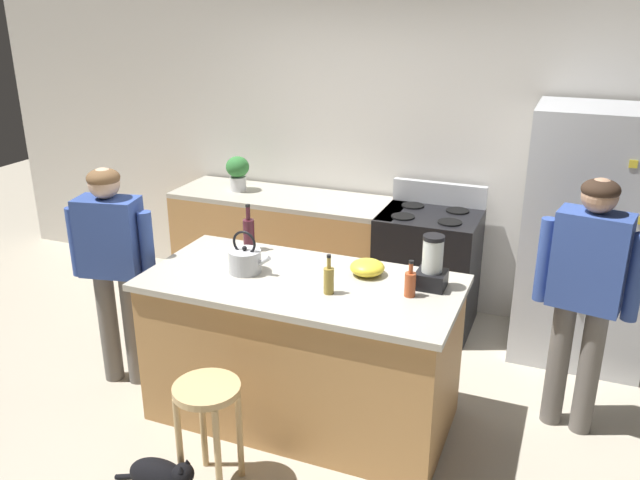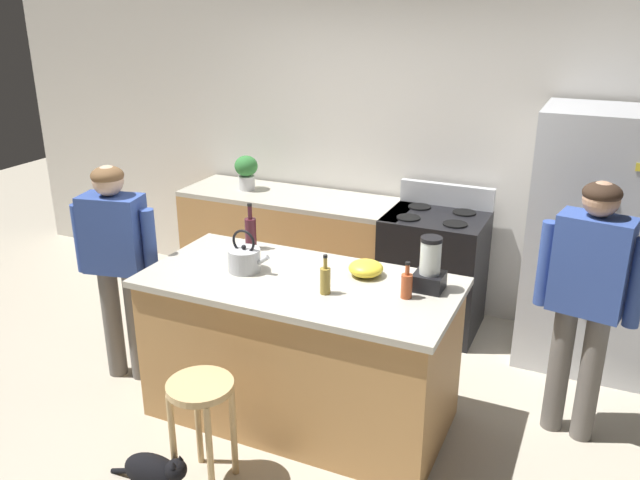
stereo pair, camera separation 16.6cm
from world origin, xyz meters
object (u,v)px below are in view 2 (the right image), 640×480
at_px(refrigerator, 596,242).
at_px(bottle_wine, 251,232).
at_px(stove_range, 433,271).
at_px(tea_kettle, 245,259).
at_px(kitchen_island, 300,349).
at_px(bottle_cooking_sauce, 407,285).
at_px(mixing_bowl, 366,268).
at_px(person_by_sink_right, 587,289).
at_px(blender_appliance, 430,268).
at_px(bar_stool, 201,405).
at_px(potted_plant, 246,170).
at_px(cat, 155,472).
at_px(person_by_island_left, 116,254).
at_px(bottle_vinegar, 325,280).

xyz_separation_m(refrigerator, bottle_wine, (-2.11, -1.17, 0.14)).
xyz_separation_m(stove_range, tea_kettle, (-0.80, -1.54, 0.54)).
relative_size(kitchen_island, bottle_cooking_sauce, 8.78).
bearing_deg(bottle_cooking_sauce, mixing_bowl, 148.26).
xyz_separation_m(kitchen_island, bottle_cooking_sauce, (0.66, 0.02, 0.55)).
bearing_deg(person_by_sink_right, bottle_cooking_sauce, -151.72).
bearing_deg(person_by_sink_right, blender_appliance, -158.14).
bearing_deg(bar_stool, kitchen_island, 75.07).
distance_m(blender_appliance, mixing_bowl, 0.41).
bearing_deg(refrigerator, person_by_sink_right, -90.33).
bearing_deg(bottle_cooking_sauce, stove_range, 98.51).
xyz_separation_m(person_by_sink_right, potted_plant, (-2.85, 1.03, 0.15)).
bearing_deg(person_by_sink_right, bar_stool, -144.02).
xyz_separation_m(refrigerator, mixing_bowl, (-1.25, -1.28, 0.07)).
distance_m(kitchen_island, person_by_sink_right, 1.74).
height_order(blender_appliance, bottle_cooking_sauce, blender_appliance).
bearing_deg(bar_stool, potted_plant, 114.57).
bearing_deg(cat, refrigerator, 50.59).
bearing_deg(refrigerator, bar_stool, -128.23).
bearing_deg(kitchen_island, mixing_bowl, 32.87).
bearing_deg(person_by_sink_right, stove_range, 138.83).
height_order(person_by_sink_right, bar_stool, person_by_sink_right).
xyz_separation_m(person_by_island_left, tea_kettle, (0.96, 0.06, 0.10)).
relative_size(person_by_island_left, blender_appliance, 4.78).
relative_size(stove_range, person_by_island_left, 0.74).
bearing_deg(bottle_cooking_sauce, person_by_island_left, -176.93).
xyz_separation_m(cat, bottle_wine, (-0.10, 1.27, 0.96)).
height_order(stove_range, tea_kettle, tea_kettle).
distance_m(bottle_vinegar, mixing_bowl, 0.36).
relative_size(stove_range, potted_plant, 3.77).
relative_size(person_by_sink_right, bottle_cooking_sauce, 7.45).
xyz_separation_m(refrigerator, tea_kettle, (-1.95, -1.52, 0.10)).
bearing_deg(cat, bar_stool, 38.02).
bearing_deg(tea_kettle, bar_stool, -78.24).
bearing_deg(tea_kettle, kitchen_island, 2.69).
distance_m(cat, bottle_vinegar, 1.40).
distance_m(bar_stool, tea_kettle, 0.94).
bearing_deg(bar_stool, cat, -141.98).
bearing_deg(refrigerator, blender_appliance, -122.68).
height_order(person_by_island_left, bar_stool, person_by_island_left).
bearing_deg(cat, mixing_bowl, 56.77).
bearing_deg(bottle_wine, stove_range, 51.50).
bearing_deg(bottle_vinegar, mixing_bowl, 70.13).
distance_m(mixing_bowl, tea_kettle, 0.75).
bearing_deg(person_by_island_left, cat, -43.87).
bearing_deg(tea_kettle, blender_appliance, 10.33).
bearing_deg(person_by_sink_right, person_by_island_left, -168.27).
bearing_deg(blender_appliance, bottle_wine, 173.62).
bearing_deg(potted_plant, refrigerator, -1.01).
bearing_deg(blender_appliance, mixing_bowl, 174.93).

